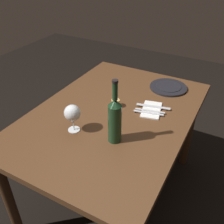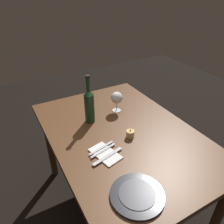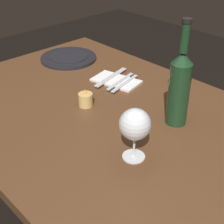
{
  "view_description": "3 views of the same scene",
  "coord_description": "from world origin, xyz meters",
  "px_view_note": "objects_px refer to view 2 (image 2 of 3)",
  "views": [
    {
      "loc": [
        -1.13,
        -0.61,
        1.6
      ],
      "look_at": [
        -0.08,
        -0.04,
        0.81
      ],
      "focal_mm": 40.87,
      "sensor_mm": 36.0,
      "label": 1
    },
    {
      "loc": [
        0.98,
        -0.62,
        1.62
      ],
      "look_at": [
        -0.07,
        -0.04,
        0.87
      ],
      "focal_mm": 34.94,
      "sensor_mm": 36.0,
      "label": 2
    },
    {
      "loc": [
        -0.77,
        0.68,
        1.36
      ],
      "look_at": [
        -0.09,
        0.04,
        0.79
      ],
      "focal_mm": 54.62,
      "sensor_mm": 36.0,
      "label": 3
    }
  ],
  "objects_px": {
    "wine_bottle": "(89,105)",
    "votive_candle": "(130,134)",
    "dinner_plate": "(137,195)",
    "fork_outer": "(101,148)",
    "folded_napkin": "(105,154)",
    "table_knife": "(108,156)",
    "fork_inner": "(103,150)",
    "wine_glass_left": "(117,98)"
  },
  "relations": [
    {
      "from": "wine_glass_left",
      "to": "votive_candle",
      "type": "xyz_separation_m",
      "value": [
        0.32,
        -0.09,
        -0.09
      ]
    },
    {
      "from": "wine_glass_left",
      "to": "dinner_plate",
      "type": "distance_m",
      "value": 0.78
    },
    {
      "from": "wine_glass_left",
      "to": "votive_candle",
      "type": "relative_size",
      "value": 2.36
    },
    {
      "from": "votive_candle",
      "to": "fork_inner",
      "type": "bearing_deg",
      "value": -79.29
    },
    {
      "from": "wine_bottle",
      "to": "fork_outer",
      "type": "relative_size",
      "value": 1.95
    },
    {
      "from": "wine_bottle",
      "to": "votive_candle",
      "type": "distance_m",
      "value": 0.34
    },
    {
      "from": "wine_glass_left",
      "to": "fork_inner",
      "type": "height_order",
      "value": "wine_glass_left"
    },
    {
      "from": "dinner_plate",
      "to": "folded_napkin",
      "type": "distance_m",
      "value": 0.32
    },
    {
      "from": "wine_glass_left",
      "to": "dinner_plate",
      "type": "xyz_separation_m",
      "value": [
        0.71,
        -0.3,
        -0.1
      ]
    },
    {
      "from": "folded_napkin",
      "to": "fork_inner",
      "type": "height_order",
      "value": "fork_inner"
    },
    {
      "from": "votive_candle",
      "to": "table_knife",
      "type": "relative_size",
      "value": 0.32
    },
    {
      "from": "votive_candle",
      "to": "folded_napkin",
      "type": "bearing_deg",
      "value": -73.01
    },
    {
      "from": "fork_inner",
      "to": "fork_outer",
      "type": "height_order",
      "value": "same"
    },
    {
      "from": "wine_bottle",
      "to": "votive_candle",
      "type": "height_order",
      "value": "wine_bottle"
    },
    {
      "from": "wine_bottle",
      "to": "fork_inner",
      "type": "xyz_separation_m",
      "value": [
        0.33,
        -0.07,
        -0.12
      ]
    },
    {
      "from": "wine_glass_left",
      "to": "wine_bottle",
      "type": "distance_m",
      "value": 0.24
    },
    {
      "from": "wine_glass_left",
      "to": "fork_outer",
      "type": "bearing_deg",
      "value": -41.73
    },
    {
      "from": "votive_candle",
      "to": "dinner_plate",
      "type": "height_order",
      "value": "votive_candle"
    },
    {
      "from": "wine_glass_left",
      "to": "votive_candle",
      "type": "height_order",
      "value": "wine_glass_left"
    },
    {
      "from": "fork_inner",
      "to": "wine_glass_left",
      "type": "bearing_deg",
      "value": 140.29
    },
    {
      "from": "folded_napkin",
      "to": "fork_inner",
      "type": "bearing_deg",
      "value": 180.0
    },
    {
      "from": "folded_napkin",
      "to": "wine_bottle",
      "type": "bearing_deg",
      "value": 169.51
    },
    {
      "from": "wine_bottle",
      "to": "fork_outer",
      "type": "xyz_separation_m",
      "value": [
        0.31,
        -0.07,
        -0.12
      ]
    },
    {
      "from": "dinner_plate",
      "to": "table_knife",
      "type": "xyz_separation_m",
      "value": [
        -0.29,
        0.0,
        0.0
      ]
    },
    {
      "from": "wine_bottle",
      "to": "fork_inner",
      "type": "distance_m",
      "value": 0.36
    },
    {
      "from": "folded_napkin",
      "to": "fork_inner",
      "type": "distance_m",
      "value": 0.03
    },
    {
      "from": "votive_candle",
      "to": "fork_outer",
      "type": "relative_size",
      "value": 0.38
    },
    {
      "from": "folded_napkin",
      "to": "table_knife",
      "type": "height_order",
      "value": "table_knife"
    },
    {
      "from": "table_knife",
      "to": "wine_bottle",
      "type": "bearing_deg",
      "value": 170.31
    },
    {
      "from": "wine_glass_left",
      "to": "table_knife",
      "type": "bearing_deg",
      "value": -35.8
    },
    {
      "from": "wine_glass_left",
      "to": "dinner_plate",
      "type": "relative_size",
      "value": 0.61
    },
    {
      "from": "fork_inner",
      "to": "table_knife",
      "type": "height_order",
      "value": "same"
    },
    {
      "from": "dinner_plate",
      "to": "fork_inner",
      "type": "distance_m",
      "value": 0.35
    },
    {
      "from": "wine_bottle",
      "to": "fork_inner",
      "type": "height_order",
      "value": "wine_bottle"
    },
    {
      "from": "wine_bottle",
      "to": "fork_outer",
      "type": "distance_m",
      "value": 0.34
    },
    {
      "from": "wine_glass_left",
      "to": "wine_bottle",
      "type": "bearing_deg",
      "value": -82.14
    },
    {
      "from": "folded_napkin",
      "to": "fork_inner",
      "type": "xyz_separation_m",
      "value": [
        -0.02,
        0.0,
        0.01
      ]
    },
    {
      "from": "votive_candle",
      "to": "table_knife",
      "type": "bearing_deg",
      "value": -66.0
    },
    {
      "from": "wine_bottle",
      "to": "votive_candle",
      "type": "relative_size",
      "value": 5.2
    },
    {
      "from": "wine_bottle",
      "to": "dinner_plate",
      "type": "distance_m",
      "value": 0.69
    },
    {
      "from": "votive_candle",
      "to": "fork_inner",
      "type": "xyz_separation_m",
      "value": [
        0.04,
        -0.21,
        -0.01
      ]
    },
    {
      "from": "dinner_plate",
      "to": "fork_outer",
      "type": "distance_m",
      "value": 0.37
    }
  ]
}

